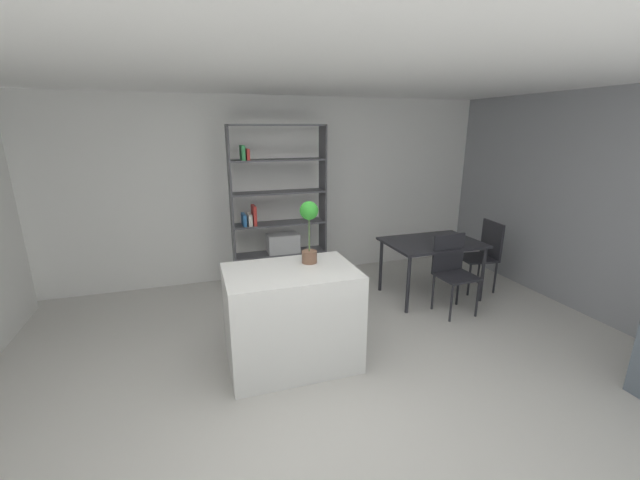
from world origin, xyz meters
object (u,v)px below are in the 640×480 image
at_px(open_bookshelf, 276,220).
at_px(potted_plant_on_island, 309,226).
at_px(dining_table, 432,247).
at_px(dining_chair_near, 452,267).
at_px(dining_chair_window_side, 484,250).
at_px(kitchen_island, 292,317).

bearing_deg(open_bookshelf, potted_plant_on_island, -92.12).
bearing_deg(potted_plant_on_island, dining_table, 22.83).
distance_m(potted_plant_on_island, dining_chair_near, 2.05).
height_order(potted_plant_on_island, dining_table, potted_plant_on_island).
height_order(potted_plant_on_island, open_bookshelf, open_bookshelf).
relative_size(dining_table, dining_chair_window_side, 1.26).
height_order(open_bookshelf, dining_chair_near, open_bookshelf).
bearing_deg(dining_table, dining_chair_near, -90.45).
bearing_deg(dining_chair_near, dining_table, 87.42).
bearing_deg(open_bookshelf, dining_table, -29.76).
distance_m(open_bookshelf, dining_table, 2.11).
bearing_deg(dining_chair_window_side, open_bookshelf, -105.07).
height_order(potted_plant_on_island, dining_chair_window_side, potted_plant_on_island).
xyz_separation_m(open_bookshelf, dining_chair_near, (1.81, -1.48, -0.37)).
height_order(dining_table, dining_chair_near, dining_chair_near).
xyz_separation_m(potted_plant_on_island, dining_chair_window_side, (2.70, 0.78, -0.74)).
height_order(open_bookshelf, dining_chair_window_side, open_bookshelf).
distance_m(dining_chair_window_side, dining_chair_near, 0.93).
xyz_separation_m(dining_table, dining_chair_near, (-0.00, -0.44, -0.12)).
distance_m(kitchen_island, dining_chair_near, 2.16).
xyz_separation_m(kitchen_island, open_bookshelf, (0.28, 1.97, 0.47)).
distance_m(potted_plant_on_island, dining_chair_window_side, 2.91).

